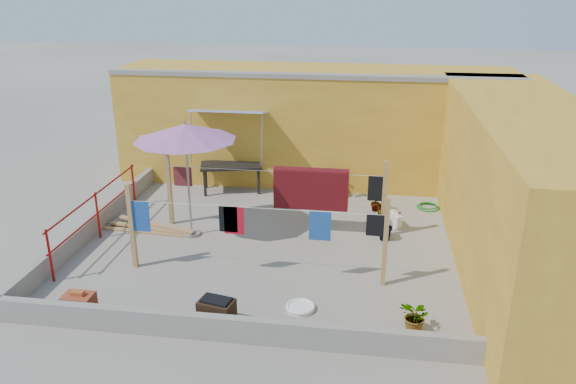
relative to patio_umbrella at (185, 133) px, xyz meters
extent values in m
plane|color=#9E998E|center=(1.84, -0.25, -2.42)|extent=(80.00, 80.00, 0.00)
cube|color=gold|center=(2.34, 4.45, -0.82)|extent=(11.00, 2.40, 3.20)
cube|color=gray|center=(2.34, 3.40, 0.73)|extent=(11.00, 0.35, 0.12)
cube|color=#2D51B2|center=(0.24, 2.90, -0.17)|extent=(2.00, 0.79, 0.22)
cylinder|color=gray|center=(-0.71, 2.53, -0.82)|extent=(0.03, 0.30, 1.28)
cylinder|color=gray|center=(1.19, 2.53, -0.82)|extent=(0.03, 0.30, 1.28)
cube|color=gold|center=(7.04, -0.25, -0.82)|extent=(2.40, 9.00, 3.20)
cube|color=gray|center=(1.84, -3.83, -2.20)|extent=(8.30, 0.16, 0.44)
cube|color=gray|center=(-2.24, -0.25, -2.20)|extent=(0.16, 7.30, 0.44)
cylinder|color=maroon|center=(-2.01, -2.45, -1.87)|extent=(0.05, 0.05, 1.10)
cylinder|color=maroon|center=(-2.01, -0.45, -1.87)|extent=(0.05, 0.05, 1.10)
cylinder|color=maroon|center=(-2.01, 1.55, -1.87)|extent=(0.05, 0.05, 1.10)
cylinder|color=maroon|center=(-2.01, -0.45, -1.37)|extent=(0.04, 4.20, 0.04)
cylinder|color=maroon|center=(-2.01, -0.45, -1.82)|extent=(0.04, 4.20, 0.04)
cube|color=tan|center=(-0.66, -1.65, -1.52)|extent=(0.09, 0.09, 1.80)
cube|color=tan|center=(4.34, -1.65, -1.52)|extent=(0.09, 0.09, 1.80)
cube|color=tan|center=(4.34, 0.55, -1.52)|extent=(0.09, 0.09, 1.80)
cube|color=tan|center=(-0.66, 0.55, -1.52)|extent=(0.09, 0.09, 1.80)
cylinder|color=silver|center=(1.84, -1.65, -0.97)|extent=(5.00, 0.01, 0.01)
cylinder|color=silver|center=(1.84, 0.55, -0.97)|extent=(5.00, 0.01, 0.01)
cube|color=#4B0C11|center=(2.69, 0.55, -1.37)|extent=(1.69, 0.22, 0.90)
cube|color=black|center=(4.14, 0.55, -1.26)|extent=(0.34, 0.02, 0.59)
cube|color=#591F22|center=(-0.32, 0.55, -1.20)|extent=(0.44, 0.02, 0.47)
cube|color=#1B4696|center=(-0.46, -1.65, -1.29)|extent=(0.38, 0.02, 0.64)
cube|color=black|center=(1.32, -1.65, -1.23)|extent=(0.36, 0.02, 0.53)
cube|color=#AF0E1C|center=(1.43, -1.65, -1.25)|extent=(0.39, 0.02, 0.57)
cube|color=#1B4696|center=(3.10, -1.65, -1.26)|extent=(0.42, 0.02, 0.59)
cube|color=black|center=(4.14, -1.65, -1.18)|extent=(0.35, 0.02, 0.43)
cylinder|color=gray|center=(0.00, 0.00, -2.38)|extent=(0.40, 0.40, 0.07)
cylinder|color=gray|center=(0.00, 0.00, -1.13)|extent=(0.05, 0.05, 2.57)
cone|color=#B762A3|center=(0.00, 0.00, 0.02)|extent=(2.53, 2.53, 0.36)
cylinder|color=gray|center=(0.00, 0.00, 0.22)|extent=(0.04, 0.04, 0.11)
cube|color=black|center=(0.24, 2.95, -1.67)|extent=(1.81, 1.22, 0.06)
cube|color=black|center=(-0.38, 2.45, -2.05)|extent=(0.06, 0.06, 0.73)
cube|color=black|center=(-0.55, 3.09, -2.05)|extent=(0.06, 0.06, 0.73)
cube|color=black|center=(1.02, 2.81, -2.05)|extent=(0.06, 0.06, 0.73)
cube|color=black|center=(0.86, 3.45, -2.05)|extent=(0.06, 0.06, 0.73)
cube|color=#9F3924|center=(-0.95, -3.45, -2.23)|extent=(0.52, 0.38, 0.38)
cube|color=#AF5229|center=(-0.95, -3.45, -2.00)|extent=(0.24, 0.12, 0.08)
cube|color=tan|center=(-1.10, -0.05, -2.40)|extent=(2.14, 0.29, 0.04)
cube|color=tan|center=(-1.02, 0.07, -2.35)|extent=(2.13, 0.47, 0.04)
cube|color=tan|center=(-0.94, 0.19, -2.30)|extent=(2.08, 0.75, 0.04)
cube|color=black|center=(1.54, -3.45, -2.18)|extent=(0.65, 0.50, 0.48)
cube|color=black|center=(1.54, -3.45, -1.92)|extent=(0.53, 0.38, 0.04)
cylinder|color=white|center=(2.87, -2.76, -2.38)|extent=(0.49, 0.49, 0.06)
torus|color=white|center=(2.87, -2.76, -2.35)|extent=(0.53, 0.53, 0.05)
cylinder|color=white|center=(4.59, 1.25, -2.25)|extent=(0.24, 0.24, 0.32)
cylinder|color=white|center=(4.59, 1.25, -2.07)|extent=(0.06, 0.06, 0.05)
cylinder|color=white|center=(4.70, 1.11, -2.28)|extent=(0.21, 0.21, 0.28)
cylinder|color=white|center=(4.70, 1.11, -2.12)|extent=(0.06, 0.06, 0.05)
torus|color=#1B7A21|center=(5.54, 2.45, -2.40)|extent=(0.58, 0.58, 0.04)
torus|color=#1B7A21|center=(5.54, 2.45, -2.35)|extent=(0.49, 0.49, 0.04)
imported|color=#215016|center=(3.11, 2.95, -1.99)|extent=(0.84, 0.75, 0.85)
imported|color=#215016|center=(4.39, 1.79, -2.10)|extent=(0.47, 0.47, 0.63)
imported|color=#215016|center=(4.20, 2.05, -2.04)|extent=(0.47, 0.40, 0.76)
imported|color=#215016|center=(4.38, 0.33, -2.05)|extent=(0.45, 0.50, 0.73)
imported|color=#215016|center=(4.85, -3.14, -2.13)|extent=(0.68, 0.69, 0.58)
camera|label=1|loc=(3.91, -11.31, 3.09)|focal=35.00mm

